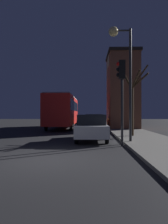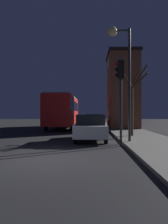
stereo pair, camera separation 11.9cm
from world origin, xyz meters
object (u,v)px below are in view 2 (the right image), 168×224
Objects in this scene: car_far_lane at (93,120)px; car_mid_lane at (94,122)px; streetlamp at (120,55)px; bare_tree at (132,103)px; bus at (63,109)px; car_near_lane at (91,127)px; traffic_light at (120,84)px.

car_mid_lane is at bearing -89.61° from car_far_lane.
bare_tree is at bearing 68.25° from streetlamp.
streetlamp reaches higher than car_mid_lane.
car_mid_lane is (-2.42, 7.58, -1.53)m from bare_tree.
bare_tree is at bearing -58.38° from bus.
car_near_lane reaches higher than car_far_lane.
car_mid_lane is (-1.25, 10.49, -3.89)m from streetlamp.
car_far_lane is at bearing 89.08° from car_near_lane.
streetlamp reaches higher than bus.
car_near_lane is at bearing -90.92° from car_far_lane.
bus is at bearing 105.33° from car_near_lane.
bus is (-4.46, 13.27, -0.93)m from traffic_light.
bare_tree is 1.03× the size of car_near_lane.
car_far_lane is at bearing 59.39° from bus.
streetlamp is 1.32× the size of bare_tree.
bus is 2.72× the size of car_far_lane.
streetlamp is 1.98m from traffic_light.
traffic_light is at bearing -57.52° from car_near_lane.
streetlamp is at bearing 82.40° from traffic_light.
bus is (-4.59, 12.26, -2.62)m from streetlamp.
bus is 2.50× the size of car_near_lane.
car_near_lane is 9.25m from car_mid_lane.
traffic_light is 18.99m from car_far_lane.
traffic_light is at bearing -86.45° from car_far_lane.
streetlamp is 1.36× the size of car_near_lane.
bare_tree reaches higher than car_near_lane.
bare_tree is 0.41× the size of bus.
bare_tree reaches higher than car_far_lane.
bare_tree reaches higher than car_mid_lane.
streetlamp reaches higher than car_near_lane.
traffic_light is 1.03× the size of car_mid_lane.
traffic_light is 1.01× the size of car_far_lane.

